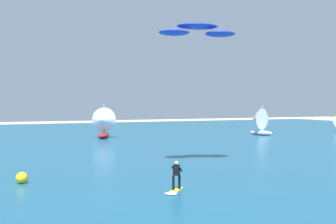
# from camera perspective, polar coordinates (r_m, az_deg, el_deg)

# --- Properties ---
(ocean) EXTENTS (160.00, 90.00, 0.10)m
(ocean) POSITION_cam_1_polar(r_m,az_deg,el_deg) (53.62, -13.30, -4.12)
(ocean) COLOR navy
(ocean) RESTS_ON ground
(kitesurfer) EXTENTS (1.74, 1.82, 1.67)m
(kitesurfer) POSITION_cam_1_polar(r_m,az_deg,el_deg) (21.01, 1.15, -10.55)
(kitesurfer) COLOR yellow
(kitesurfer) RESTS_ON ocean
(kite) EXTENTS (6.36, 3.41, 0.92)m
(kite) POSITION_cam_1_polar(r_m,az_deg,el_deg) (29.37, 4.57, 12.51)
(kite) COLOR #1E33B2
(sailboat_mid_left) EXTENTS (3.78, 4.26, 4.78)m
(sailboat_mid_left) POSITION_cam_1_polar(r_m,az_deg,el_deg) (60.48, 13.78, -1.40)
(sailboat_mid_left) COLOR silver
(sailboat_mid_left) RESTS_ON ocean
(sailboat_heeled_over) EXTENTS (3.93, 4.38, 4.93)m
(sailboat_heeled_over) POSITION_cam_1_polar(r_m,az_deg,el_deg) (53.61, -10.05, -1.63)
(sailboat_heeled_over) COLOR maroon
(sailboat_heeled_over) RESTS_ON ocean
(marker_buoy) EXTENTS (0.72, 0.72, 0.72)m
(marker_buoy) POSITION_cam_1_polar(r_m,az_deg,el_deg) (24.72, -21.73, -9.43)
(marker_buoy) COLOR yellow
(marker_buoy) RESTS_ON ocean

